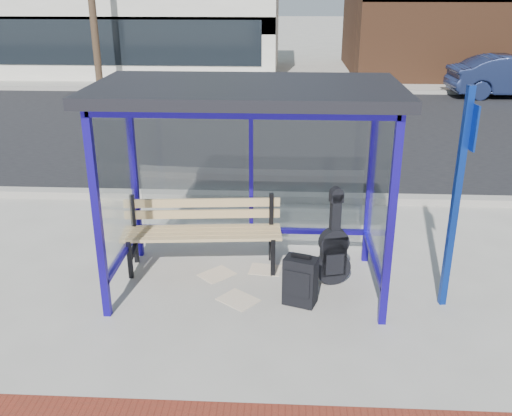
# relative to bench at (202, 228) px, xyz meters

# --- Properties ---
(ground) EXTENTS (120.00, 120.00, 0.00)m
(ground) POSITION_rel_bench_xyz_m (0.61, -0.47, -0.53)
(ground) COLOR #B2ADA0
(ground) RESTS_ON ground
(curb_near) EXTENTS (60.00, 0.25, 0.12)m
(curb_near) POSITION_rel_bench_xyz_m (0.61, 2.43, -0.47)
(curb_near) COLOR gray
(curb_near) RESTS_ON ground
(street_asphalt) EXTENTS (60.00, 10.00, 0.00)m
(street_asphalt) POSITION_rel_bench_xyz_m (0.61, 7.53, -0.53)
(street_asphalt) COLOR black
(street_asphalt) RESTS_ON ground
(curb_far) EXTENTS (60.00, 0.25, 0.12)m
(curb_far) POSITION_rel_bench_xyz_m (0.61, 12.63, -0.47)
(curb_far) COLOR gray
(curb_far) RESTS_ON ground
(far_sidewalk) EXTENTS (60.00, 4.00, 0.01)m
(far_sidewalk) POSITION_rel_bench_xyz_m (0.61, 14.53, -0.53)
(far_sidewalk) COLOR #B2ADA0
(far_sidewalk) RESTS_ON ground
(bus_shelter) EXTENTS (3.30, 1.80, 2.42)m
(bus_shelter) POSITION_rel_bench_xyz_m (0.61, -0.40, 1.54)
(bus_shelter) COLOR #1B0D96
(bus_shelter) RESTS_ON ground
(storefront_white) EXTENTS (18.00, 6.04, 4.00)m
(storefront_white) POSITION_rel_bench_xyz_m (-8.39, 17.52, 1.47)
(storefront_white) COLOR silver
(storefront_white) RESTS_ON ground
(bench) EXTENTS (2.02, 0.65, 0.94)m
(bench) POSITION_rel_bench_xyz_m (0.00, 0.00, 0.00)
(bench) COLOR black
(bench) RESTS_ON ground
(guitar_bag) EXTENTS (0.44, 0.22, 1.16)m
(guitar_bag) POSITION_rel_bench_xyz_m (1.63, -0.36, -0.11)
(guitar_bag) COLOR black
(guitar_bag) RESTS_ON ground
(suitcase) EXTENTS (0.41, 0.33, 0.63)m
(suitcase) POSITION_rel_bench_xyz_m (1.23, -0.87, -0.24)
(suitcase) COLOR black
(suitcase) RESTS_ON ground
(backpack) EXTENTS (0.29, 0.27, 0.33)m
(backpack) POSITION_rel_bench_xyz_m (1.29, -0.61, -0.37)
(backpack) COLOR #302E1B
(backpack) RESTS_ON ground
(sign_post) EXTENTS (0.12, 0.31, 2.48)m
(sign_post) POSITION_rel_bench_xyz_m (2.86, -0.78, 0.86)
(sign_post) COLOR navy
(sign_post) RESTS_ON ground
(newspaper_a) EXTENTS (0.51, 0.51, 0.01)m
(newspaper_a) POSITION_rel_bench_xyz_m (0.20, -0.23, -0.53)
(newspaper_a) COLOR white
(newspaper_a) RESTS_ON ground
(newspaper_b) EXTENTS (0.54, 0.53, 0.01)m
(newspaper_b) POSITION_rel_bench_xyz_m (0.52, -0.83, -0.53)
(newspaper_b) COLOR white
(newspaper_b) RESTS_ON ground
(newspaper_c) EXTENTS (0.43, 0.36, 0.01)m
(newspaper_c) POSITION_rel_bench_xyz_m (0.81, -0.07, -0.53)
(newspaper_c) COLOR white
(newspaper_c) RESTS_ON ground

